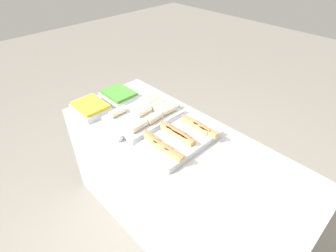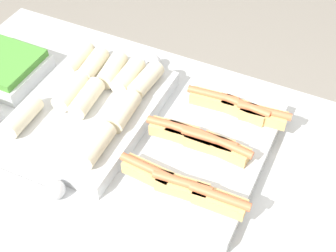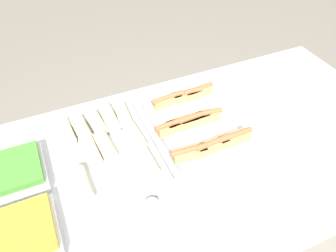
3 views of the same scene
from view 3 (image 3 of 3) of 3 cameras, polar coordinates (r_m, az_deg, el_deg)
ground_plane at (r=2.16m, az=2.84°, el=-18.39°), size 12.00×12.00×0.00m
counter at (r=1.77m, az=3.34°, el=-11.52°), size 1.86×0.77×0.90m
tray_hotdogs at (r=1.40m, az=4.45°, el=0.12°), size 0.36×0.51×0.10m
tray_wraps at (r=1.32m, az=-10.75°, el=-4.08°), size 0.37×0.50×0.10m
tray_side_front at (r=1.19m, az=-25.41°, el=-17.31°), size 0.28×0.22×0.07m
tray_side_back at (r=1.36m, az=-26.36°, el=-7.83°), size 0.28×0.22×0.07m
serving_spoon_near at (r=1.16m, az=-3.44°, el=-13.73°), size 0.23×0.05×0.05m
serving_spoon_far at (r=1.53m, az=-11.31°, el=3.06°), size 0.23×0.05×0.05m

